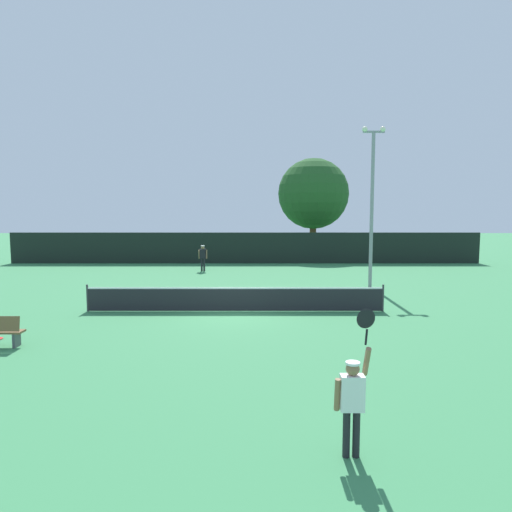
{
  "coord_description": "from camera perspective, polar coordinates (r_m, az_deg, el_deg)",
  "views": [
    {
      "loc": [
        0.82,
        -17.89,
        4.01
      ],
      "look_at": [
        0.71,
        5.68,
        1.62
      ],
      "focal_mm": 32.42,
      "sensor_mm": 36.0,
      "label": 1
    }
  ],
  "objects": [
    {
      "name": "player_serving",
      "position": [
        7.91,
        12.1,
        -16.35
      ],
      "size": [
        0.68,
        0.38,
        2.42
      ],
      "color": "white",
      "rests_on": "ground"
    },
    {
      "name": "parked_car_mid",
      "position": [
        41.69,
        13.66,
        1.17
      ],
      "size": [
        2.46,
        4.42,
        1.69
      ],
      "rotation": [
        0.0,
        0.0,
        0.14
      ],
      "color": "white",
      "rests_on": "ground"
    },
    {
      "name": "spare_racket",
      "position": [
        16.57,
        -29.03,
        -8.89
      ],
      "size": [
        0.28,
        0.52,
        0.04
      ],
      "color": "black",
      "rests_on": "ground"
    },
    {
      "name": "parked_car_near",
      "position": [
        39.91,
        -5.41,
        1.11
      ],
      "size": [
        2.11,
        4.29,
        1.69
      ],
      "rotation": [
        0.0,
        0.0,
        0.05
      ],
      "color": "black",
      "rests_on": "ground"
    },
    {
      "name": "ground_plane",
      "position": [
        18.35,
        -2.31,
        -6.84
      ],
      "size": [
        120.0,
        120.0,
        0.0
      ],
      "primitive_type": "plane",
      "color": "#387F4C"
    },
    {
      "name": "light_pole",
      "position": [
        24.43,
        14.4,
        7.09
      ],
      "size": [
        1.18,
        0.28,
        8.16
      ],
      "color": "gray",
      "rests_on": "ground"
    },
    {
      "name": "tennis_net",
      "position": [
        18.25,
        -2.32,
        -5.27
      ],
      "size": [
        11.71,
        0.08,
        1.07
      ],
      "color": "#232328",
      "rests_on": "ground"
    },
    {
      "name": "large_tree",
      "position": [
        39.93,
        7.36,
        7.61
      ],
      "size": [
        5.99,
        5.99,
        8.33
      ],
      "color": "brown",
      "rests_on": "ground"
    },
    {
      "name": "perimeter_fence",
      "position": [
        34.32,
        -1.1,
        1.0
      ],
      "size": [
        34.86,
        0.12,
        2.3
      ],
      "primitive_type": "cube",
      "color": "black",
      "rests_on": "ground"
    },
    {
      "name": "tennis_ball",
      "position": [
        20.77,
        3.12,
        -5.26
      ],
      "size": [
        0.07,
        0.07,
        0.07
      ],
      "primitive_type": "sphere",
      "color": "#CCE033",
      "rests_on": "ground"
    },
    {
      "name": "player_receiving",
      "position": [
        30.13,
        -6.31,
        0.07
      ],
      "size": [
        0.57,
        0.25,
        1.68
      ],
      "rotation": [
        0.0,
        0.0,
        3.14
      ],
      "color": "black",
      "rests_on": "ground"
    }
  ]
}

